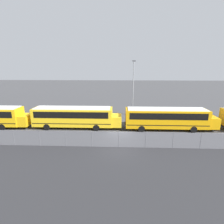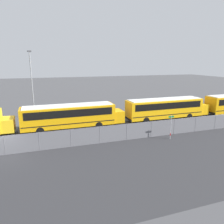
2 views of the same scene
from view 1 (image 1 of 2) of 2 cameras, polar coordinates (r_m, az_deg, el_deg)
ground_plane at (r=20.48m, az=2.19°, el=-11.35°), size 200.00×200.00×0.00m
road_strip at (r=15.31m, az=2.11°, el=-21.23°), size 156.05×12.00×0.01m
fence at (r=20.08m, az=2.22°, el=-8.92°), size 122.12×0.07×1.87m
school_bus_3 at (r=26.51m, az=-12.02°, el=-1.25°), size 13.12×2.61×3.14m
school_bus_4 at (r=26.48m, az=17.80°, el=-1.65°), size 13.12×2.61×3.14m
light_pole at (r=32.15m, az=6.93°, el=8.16°), size 0.60×0.24×10.01m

